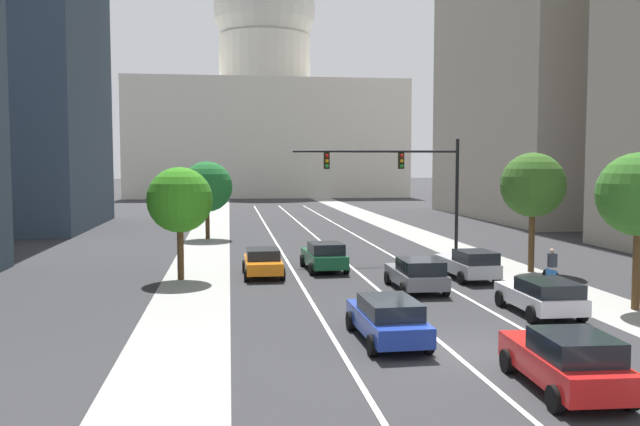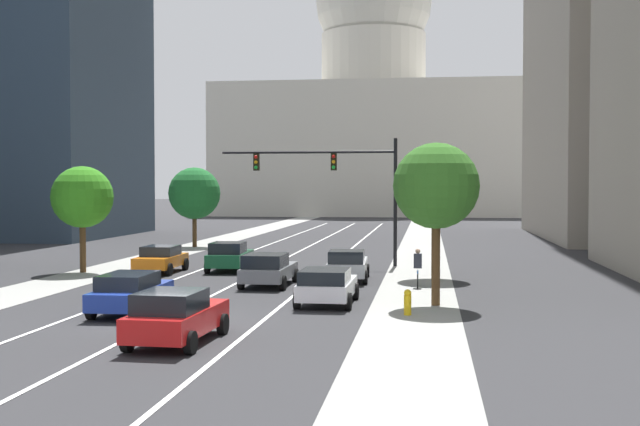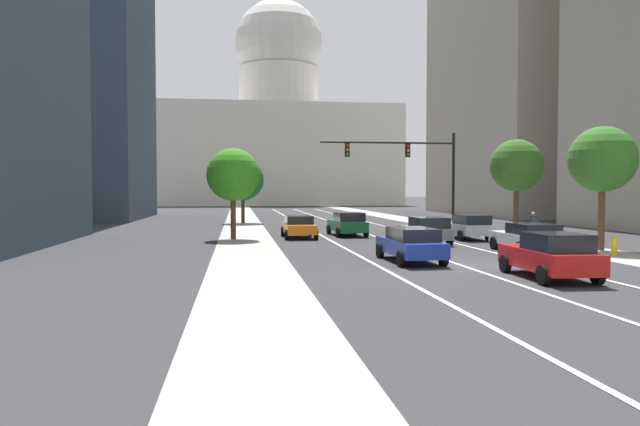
{
  "view_description": "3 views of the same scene",
  "coord_description": "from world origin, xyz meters",
  "px_view_note": "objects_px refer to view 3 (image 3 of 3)",
  "views": [
    {
      "loc": [
        -6.61,
        -19.01,
        5.68
      ],
      "look_at": [
        -0.81,
        23.35,
        2.49
      ],
      "focal_mm": 37.28,
      "sensor_mm": 36.0,
      "label": 1
    },
    {
      "loc": [
        8.75,
        -25.89,
        4.5
      ],
      "look_at": [
        2.59,
        19.91,
        2.94
      ],
      "focal_mm": 45.34,
      "sensor_mm": 36.0,
      "label": 2
    },
    {
      "loc": [
        -8.75,
        -22.36,
        2.97
      ],
      "look_at": [
        -1.9,
        26.67,
        1.07
      ],
      "focal_mm": 33.28,
      "sensor_mm": 36.0,
      "label": 3
    }
  ],
  "objects_px": {
    "car_silver": "(466,227)",
    "car_orange": "(299,226)",
    "car_green": "(347,224)",
    "cyclist": "(533,227)",
    "car_white": "(527,237)",
    "car_gray": "(426,230)",
    "street_tree_near_left": "(233,175)",
    "car_blue": "(411,244)",
    "car_red": "(551,255)",
    "traffic_signal_mast": "(412,161)",
    "capitol_building": "(279,132)",
    "fire_hydrant": "(614,246)",
    "street_tree_mid_right": "(516,166)",
    "street_tree_far_right": "(602,160)",
    "street_tree_mid_left": "(243,180)"
  },
  "relations": [
    {
      "from": "car_white",
      "to": "car_gray",
      "type": "bearing_deg",
      "value": 32.64
    },
    {
      "from": "car_silver",
      "to": "traffic_signal_mast",
      "type": "distance_m",
      "value": 8.57
    },
    {
      "from": "traffic_signal_mast",
      "to": "street_tree_far_right",
      "type": "height_order",
      "value": "traffic_signal_mast"
    },
    {
      "from": "street_tree_mid_left",
      "to": "traffic_signal_mast",
      "type": "bearing_deg",
      "value": -45.46
    },
    {
      "from": "cyclist",
      "to": "street_tree_near_left",
      "type": "xyz_separation_m",
      "value": [
        -17.3,
        3.87,
        3.05
      ]
    },
    {
      "from": "car_orange",
      "to": "traffic_signal_mast",
      "type": "relative_size",
      "value": 0.41
    },
    {
      "from": "car_gray",
      "to": "car_red",
      "type": "xyz_separation_m",
      "value": [
        -0.0,
        -13.27,
        0.02
      ]
    },
    {
      "from": "capitol_building",
      "to": "car_white",
      "type": "relative_size",
      "value": 11.29
    },
    {
      "from": "car_silver",
      "to": "fire_hydrant",
      "type": "relative_size",
      "value": 5.03
    },
    {
      "from": "street_tree_far_right",
      "to": "car_red",
      "type": "bearing_deg",
      "value": -131.21
    },
    {
      "from": "capitol_building",
      "to": "car_orange",
      "type": "relative_size",
      "value": 11.51
    },
    {
      "from": "car_gray",
      "to": "car_white",
      "type": "bearing_deg",
      "value": -147.14
    },
    {
      "from": "car_gray",
      "to": "fire_hydrant",
      "type": "distance_m",
      "value": 9.72
    },
    {
      "from": "traffic_signal_mast",
      "to": "street_tree_mid_right",
      "type": "relative_size",
      "value": 1.59
    },
    {
      "from": "car_blue",
      "to": "fire_hydrant",
      "type": "relative_size",
      "value": 5.08
    },
    {
      "from": "car_gray",
      "to": "car_green",
      "type": "relative_size",
      "value": 1.0
    },
    {
      "from": "capitol_building",
      "to": "car_orange",
      "type": "xyz_separation_m",
      "value": [
        -4.96,
        -88.51,
        -14.42
      ]
    },
    {
      "from": "car_green",
      "to": "street_tree_mid_left",
      "type": "height_order",
      "value": "street_tree_mid_left"
    },
    {
      "from": "street_tree_mid_left",
      "to": "fire_hydrant",
      "type": "bearing_deg",
      "value": -60.93
    },
    {
      "from": "street_tree_far_right",
      "to": "car_orange",
      "type": "bearing_deg",
      "value": 145.35
    },
    {
      "from": "car_gray",
      "to": "street_tree_near_left",
      "type": "relative_size",
      "value": 0.81
    },
    {
      "from": "street_tree_mid_right",
      "to": "car_red",
      "type": "bearing_deg",
      "value": -112.9
    },
    {
      "from": "street_tree_near_left",
      "to": "street_tree_far_right",
      "type": "relative_size",
      "value": 0.9
    },
    {
      "from": "car_blue",
      "to": "street_tree_mid_right",
      "type": "bearing_deg",
      "value": -42.26
    },
    {
      "from": "car_silver",
      "to": "traffic_signal_mast",
      "type": "relative_size",
      "value": 0.46
    },
    {
      "from": "car_gray",
      "to": "car_red",
      "type": "bearing_deg",
      "value": -179.43
    },
    {
      "from": "car_white",
      "to": "car_silver",
      "type": "relative_size",
      "value": 0.91
    },
    {
      "from": "car_blue",
      "to": "car_red",
      "type": "relative_size",
      "value": 1.05
    },
    {
      "from": "fire_hydrant",
      "to": "street_tree_mid_right",
      "type": "relative_size",
      "value": 0.15
    },
    {
      "from": "street_tree_mid_right",
      "to": "car_gray",
      "type": "bearing_deg",
      "value": -150.0
    },
    {
      "from": "car_gray",
      "to": "car_green",
      "type": "height_order",
      "value": "car_green"
    },
    {
      "from": "car_red",
      "to": "cyclist",
      "type": "height_order",
      "value": "cyclist"
    },
    {
      "from": "car_green",
      "to": "cyclist",
      "type": "xyz_separation_m",
      "value": [
        9.94,
        -5.62,
        0.06
      ]
    },
    {
      "from": "car_silver",
      "to": "car_orange",
      "type": "relative_size",
      "value": 1.12
    },
    {
      "from": "car_orange",
      "to": "street_tree_mid_right",
      "type": "xyz_separation_m",
      "value": [
        14.03,
        -0.56,
        3.82
      ]
    },
    {
      "from": "car_white",
      "to": "car_green",
      "type": "bearing_deg",
      "value": 30.52
    },
    {
      "from": "car_orange",
      "to": "cyclist",
      "type": "xyz_separation_m",
      "value": [
        13.26,
        -4.32,
        0.12
      ]
    },
    {
      "from": "capitol_building",
      "to": "car_blue",
      "type": "relative_size",
      "value": 10.19
    },
    {
      "from": "car_red",
      "to": "street_tree_near_left",
      "type": "distance_m",
      "value": 20.85
    },
    {
      "from": "car_red",
      "to": "car_orange",
      "type": "bearing_deg",
      "value": 22.59
    },
    {
      "from": "capitol_building",
      "to": "cyclist",
      "type": "bearing_deg",
      "value": -84.89
    },
    {
      "from": "car_red",
      "to": "capitol_building",
      "type": "bearing_deg",
      "value": 3.41
    },
    {
      "from": "car_silver",
      "to": "street_tree_near_left",
      "type": "bearing_deg",
      "value": 79.69
    },
    {
      "from": "street_tree_near_left",
      "to": "car_blue",
      "type": "bearing_deg",
      "value": -59.54
    },
    {
      "from": "car_blue",
      "to": "fire_hydrant",
      "type": "height_order",
      "value": "car_blue"
    },
    {
      "from": "street_tree_near_left",
      "to": "traffic_signal_mast",
      "type": "bearing_deg",
      "value": 23.04
    },
    {
      "from": "car_silver",
      "to": "car_orange",
      "type": "xyz_separation_m",
      "value": [
        -9.94,
        2.34,
        -0.04
      ]
    },
    {
      "from": "car_white",
      "to": "street_tree_mid_left",
      "type": "distance_m",
      "value": 30.47
    },
    {
      "from": "traffic_signal_mast",
      "to": "fire_hydrant",
      "type": "bearing_deg",
      "value": -75.95
    },
    {
      "from": "car_orange",
      "to": "fire_hydrant",
      "type": "bearing_deg",
      "value": -133.59
    }
  ]
}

